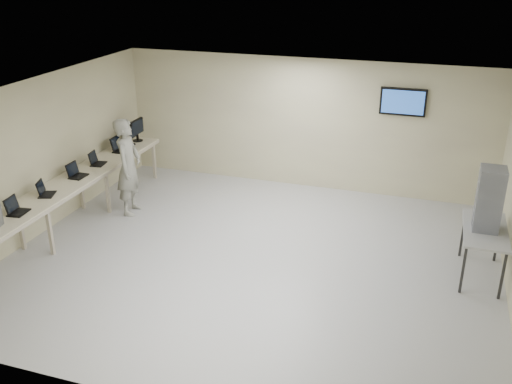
% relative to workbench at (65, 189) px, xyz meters
% --- Properties ---
extents(room, '(8.01, 7.01, 2.81)m').
position_rel_workbench_xyz_m(room, '(3.62, 0.06, 0.58)').
color(room, '#B8B8B8').
rests_on(room, ground).
extents(workbench, '(0.76, 6.00, 0.90)m').
position_rel_workbench_xyz_m(workbench, '(0.00, 0.00, 0.00)').
color(workbench, '#BEB290').
rests_on(workbench, ground).
extents(laptop_0, '(0.31, 0.36, 0.26)m').
position_rel_workbench_xyz_m(laptop_0, '(-0.01, -1.26, 0.14)').
color(laptop_0, black).
rests_on(laptop_0, workbench).
extents(laptop_1, '(0.36, 0.38, 0.25)m').
position_rel_workbench_xyz_m(laptop_1, '(-0.04, -0.50, 0.14)').
color(laptop_1, black).
rests_on(laptop_1, workbench).
extents(laptop_2, '(0.28, 0.34, 0.27)m').
position_rel_workbench_xyz_m(laptop_2, '(-0.03, 0.42, 0.14)').
color(laptop_2, black).
rests_on(laptop_2, workbench).
extents(laptop_3, '(0.31, 0.35, 0.25)m').
position_rel_workbench_xyz_m(laptop_3, '(-0.05, 1.12, 0.14)').
color(laptop_3, black).
rests_on(laptop_3, workbench).
extents(laptop_4, '(0.33, 0.40, 0.30)m').
position_rel_workbench_xyz_m(laptop_4, '(-0.04, 2.00, 0.15)').
color(laptop_4, black).
rests_on(laptop_4, workbench).
extents(monitor_near, '(0.19, 0.42, 0.41)m').
position_rel_workbench_xyz_m(monitor_near, '(-0.01, 2.44, 0.32)').
color(monitor_near, black).
rests_on(monitor_near, workbench).
extents(monitor_far, '(0.22, 0.49, 0.49)m').
position_rel_workbench_xyz_m(monitor_far, '(-0.01, 2.72, 0.37)').
color(monitor_far, black).
rests_on(monitor_far, workbench).
extents(soldier, '(0.56, 0.76, 1.91)m').
position_rel_workbench_xyz_m(soldier, '(0.72, 1.06, 0.13)').
color(soldier, slate).
rests_on(soldier, ground).
extents(side_table, '(0.65, 1.40, 0.84)m').
position_rel_workbench_xyz_m(side_table, '(7.19, 0.62, -0.06)').
color(side_table, '#A1A3A4').
rests_on(side_table, ground).
extents(storage_bins, '(0.38, 0.42, 0.99)m').
position_rel_workbench_xyz_m(storage_bins, '(7.17, 0.62, 0.51)').
color(storage_bins, gray).
rests_on(storage_bins, side_table).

